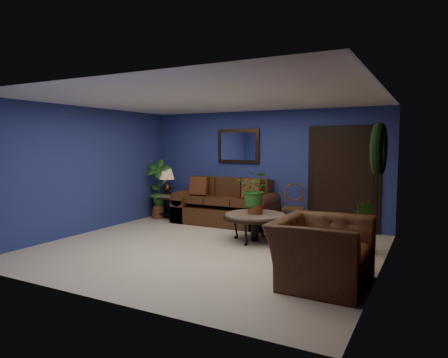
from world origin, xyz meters
The scene contains 18 objects.
floor centered at (0.00, 0.00, 0.00)m, with size 5.50×5.50×0.00m, color beige.
wall_back centered at (0.00, 2.50, 1.25)m, with size 5.50×0.04×2.50m, color navy.
wall_left centered at (-2.75, 0.00, 1.25)m, with size 0.04×5.00×2.50m, color navy.
wall_right_brick centered at (2.75, 0.00, 1.25)m, with size 0.04×5.00×2.50m, color maroon.
ceiling centered at (0.00, 0.00, 2.50)m, with size 5.50×5.00×0.02m, color white.
crown_molding centered at (2.72, 0.00, 2.43)m, with size 0.03×5.00×0.14m, color white.
wall_mirror centered at (-0.60, 2.46, 1.72)m, with size 1.02×0.06×0.77m, color #432A18.
closet_door centered at (1.75, 2.47, 1.05)m, with size 1.44×0.06×2.18m, color black.
wreath centered at (2.69, 0.05, 1.70)m, with size 0.72×0.72×0.16m, color black.
sofa centered at (-0.70, 2.09, 0.33)m, with size 2.27×0.98×1.02m.
coffee_table centered at (0.50, 0.89, 0.44)m, with size 1.16×1.16×0.50m.
end_table centered at (-2.30, 2.05, 0.43)m, with size 0.61×0.61×0.56m.
table_lamp centered at (-2.30, 2.05, 0.94)m, with size 0.36×0.36×0.60m.
side_chair centered at (0.84, 2.12, 0.55)m, with size 0.48×0.48×0.97m.
armchair centered at (2.15, -0.79, 0.41)m, with size 1.27×1.11×0.83m, color #4E2E16.
coffee_plant centered at (0.50, 0.89, 0.93)m, with size 0.63×0.56×0.79m.
floor_plant centered at (2.35, 0.94, 0.45)m, with size 0.41×0.34×0.86m.
tall_plant centered at (-2.45, 1.90, 0.76)m, with size 0.67×0.51×1.42m.
Camera 1 is at (3.37, -5.72, 1.77)m, focal length 32.00 mm.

